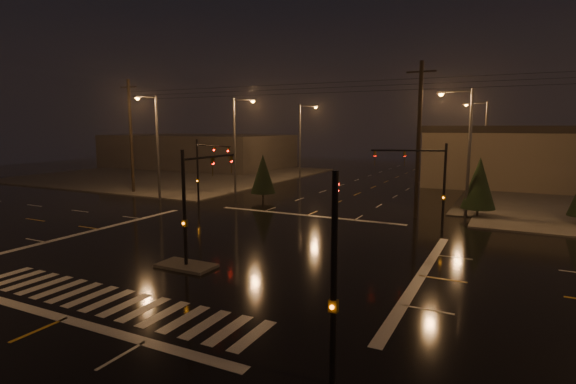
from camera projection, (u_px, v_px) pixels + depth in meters
ground at (230, 248)px, 26.50m from camera, size 140.00×140.00×0.00m
sidewalk_nw at (175, 174)px, 66.36m from camera, size 36.00×36.00×0.12m
median_island at (186, 266)px, 22.96m from camera, size 3.00×1.60×0.15m
crosswalk at (108, 300)px, 18.55m from camera, size 15.00×2.60×0.01m
stop_bar_near at (65, 319)px, 16.79m from camera, size 16.00×0.50×0.01m
stop_bar_far at (307, 215)px, 36.22m from camera, size 16.00×0.50×0.01m
commercial_block at (198, 151)px, 78.79m from camera, size 30.00×18.00×5.60m
signal_mast_median at (196, 192)px, 23.25m from camera, size 0.25×4.59×6.00m
signal_mast_ne at (429, 176)px, 30.68m from camera, size 4.84×1.86×6.00m
signal_mast_nw at (204, 165)px, 39.14m from camera, size 4.84×1.86×6.00m
signal_mast_se at (335, 248)px, 12.80m from camera, size 1.55×3.87×6.00m
streetlight_1 at (237, 139)px, 46.54m from camera, size 2.77×0.32×10.00m
streetlight_2 at (302, 136)px, 60.68m from camera, size 2.77×0.32×10.00m
streetlight_3 at (465, 144)px, 34.81m from camera, size 2.77×0.32×10.00m
streetlight_4 at (482, 138)px, 52.48m from camera, size 2.77×0.32×10.00m
streetlight_5 at (155, 140)px, 42.67m from camera, size 0.32×2.77×10.00m
utility_pole_0 at (131, 136)px, 47.78m from camera, size 2.20×0.32×12.00m
utility_pole_1 at (419, 139)px, 34.42m from camera, size 2.20×0.32×12.00m
conifer_0 at (479, 183)px, 35.21m from camera, size 2.60×2.60×4.76m
conifer_3 at (263, 174)px, 43.39m from camera, size 2.40×2.40×4.45m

